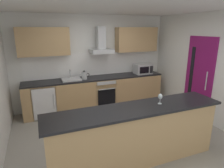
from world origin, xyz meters
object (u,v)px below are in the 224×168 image
at_px(range_hood, 101,45).
at_px(wine_glass, 160,97).
at_px(sink, 71,79).
at_px(kettle, 84,75).
at_px(oven, 103,92).
at_px(microwave, 143,69).
at_px(refrigerator, 44,100).

xyz_separation_m(range_hood, wine_glass, (0.15, -2.63, -0.67)).
distance_m(sink, kettle, 0.36).
relative_size(oven, kettle, 2.77).
bearing_deg(range_hood, microwave, -7.07).
relative_size(refrigerator, wine_glass, 4.78).
bearing_deg(kettle, microwave, 0.18).
bearing_deg(kettle, wine_glass, -74.17).
distance_m(microwave, kettle, 1.82).
height_order(refrigerator, kettle, kettle).
relative_size(refrigerator, microwave, 1.70).
relative_size(microwave, kettle, 1.73).
xyz_separation_m(sink, range_hood, (0.90, 0.12, 0.86)).
bearing_deg(sink, kettle, -7.25).
bearing_deg(oven, refrigerator, -179.90).
bearing_deg(microwave, refrigerator, 179.50).
relative_size(sink, wine_glass, 2.81).
relative_size(oven, range_hood, 1.11).
height_order(microwave, wine_glass, microwave).
relative_size(oven, refrigerator, 0.94).
height_order(oven, refrigerator, oven).
height_order(refrigerator, sink, sink).
bearing_deg(wine_glass, sink, 112.70).
distance_m(sink, range_hood, 1.25).
height_order(refrigerator, range_hood, range_hood).
distance_m(refrigerator, kettle, 1.23).
distance_m(microwave, wine_glass, 2.72).
height_order(microwave, sink, microwave).
bearing_deg(kettle, refrigerator, 178.37).
xyz_separation_m(sink, wine_glass, (1.05, -2.51, 0.19)).
relative_size(refrigerator, sink, 1.70).
xyz_separation_m(refrigerator, kettle, (1.09, -0.03, 0.58)).
bearing_deg(oven, kettle, -176.50).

